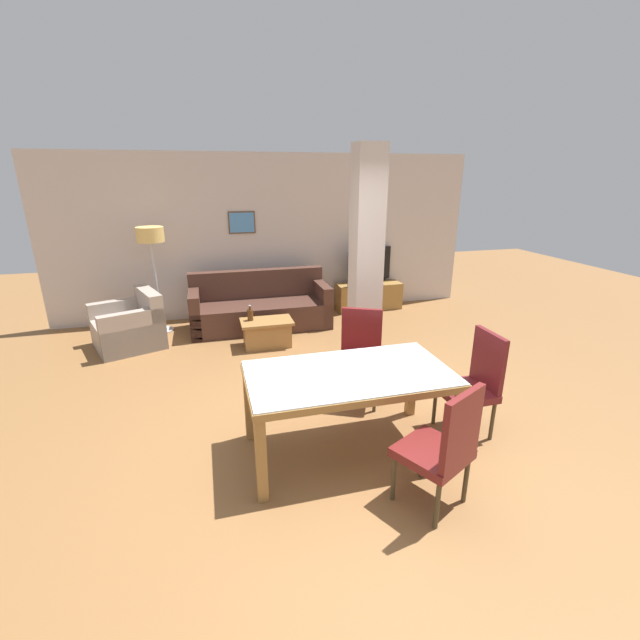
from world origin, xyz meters
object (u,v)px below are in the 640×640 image
at_px(tv_stand, 369,296).
at_px(dining_chair_near_right, 444,445).
at_px(dining_table, 349,388).
at_px(armchair, 131,328).
at_px(dining_chair_far_right, 360,353).
at_px(coffee_table, 267,333).
at_px(tv_screen, 370,267).
at_px(dining_chair_head_right, 474,380).
at_px(bottle, 250,315).
at_px(sofa, 260,309).
at_px(floor_lamp, 151,244).

bearing_deg(tv_stand, dining_chair_near_right, -105.21).
xyz_separation_m(dining_table, armchair, (-2.22, 3.16, -0.34)).
relative_size(dining_chair_near_right, armchair, 0.91).
relative_size(dining_table, dining_chair_far_right, 1.75).
bearing_deg(coffee_table, tv_screen, 32.50).
distance_m(dining_chair_far_right, tv_screen, 3.37).
height_order(dining_table, dining_chair_head_right, dining_chair_head_right).
xyz_separation_m(dining_chair_near_right, coffee_table, (-0.76, 3.49, -0.33)).
distance_m(dining_chair_far_right, dining_chair_head_right, 1.20).
relative_size(dining_chair_head_right, coffee_table, 1.36).
xyz_separation_m(armchair, bottle, (1.67, -0.43, 0.19)).
distance_m(sofa, tv_stand, 2.10).
bearing_deg(dining_chair_near_right, dining_table, 90.00).
bearing_deg(dining_chair_far_right, bottle, -36.20).
height_order(dining_chair_near_right, tv_stand, dining_chair_near_right).
relative_size(dining_chair_far_right, sofa, 0.46).
height_order(dining_chair_far_right, coffee_table, dining_chair_far_right).
height_order(coffee_table, tv_screen, tv_screen).
bearing_deg(coffee_table, dining_table, -82.93).
xyz_separation_m(armchair, tv_screen, (3.95, 0.82, 0.50)).
bearing_deg(dining_chair_head_right, tv_stand, -7.14).
distance_m(dining_chair_far_right, dining_chair_near_right, 1.72).
relative_size(dining_table, tv_screen, 1.82).
bearing_deg(tv_stand, bottle, -151.32).
bearing_deg(bottle, coffee_table, -16.71).
distance_m(dining_chair_far_right, armchair, 3.50).
distance_m(dining_table, floor_lamp, 4.22).
distance_m(dining_chair_near_right, bottle, 3.69).
xyz_separation_m(sofa, floor_lamp, (-1.55, 0.19, 1.08)).
bearing_deg(bottle, tv_screen, 28.68).
xyz_separation_m(tv_stand, tv_screen, (0.00, 0.00, 0.55)).
bearing_deg(tv_screen, bottle, 4.18).
bearing_deg(tv_stand, floor_lamp, -175.87).
distance_m(dining_table, bottle, 2.78).
bearing_deg(dining_table, tv_stand, 66.40).
relative_size(tv_stand, tv_screen, 1.24).
xyz_separation_m(dining_chair_head_right, armchair, (-3.46, 3.16, -0.25)).
xyz_separation_m(dining_chair_far_right, tv_stand, (1.31, 3.09, -0.29)).
xyz_separation_m(dining_table, dining_chair_near_right, (0.43, -0.83, -0.09)).
relative_size(coffee_table, tv_stand, 0.62).
bearing_deg(tv_stand, dining_chair_head_right, -97.14).
height_order(dining_table, tv_stand, dining_table).
bearing_deg(sofa, dining_table, 94.99).
relative_size(dining_table, armchair, 1.58).
relative_size(dining_table, bottle, 7.80).
bearing_deg(floor_lamp, bottle, -37.15).
relative_size(dining_chair_head_right, floor_lamp, 0.61).
distance_m(tv_stand, floor_lamp, 3.78).
relative_size(armchair, coffee_table, 1.50).
bearing_deg(floor_lamp, dining_chair_far_right, -51.09).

